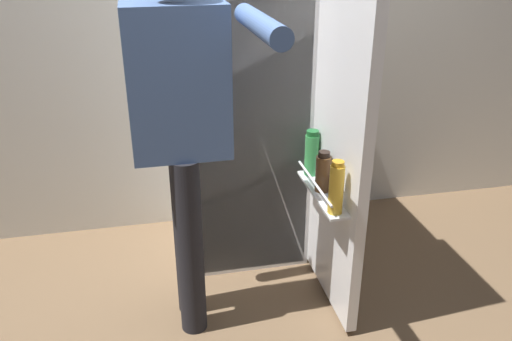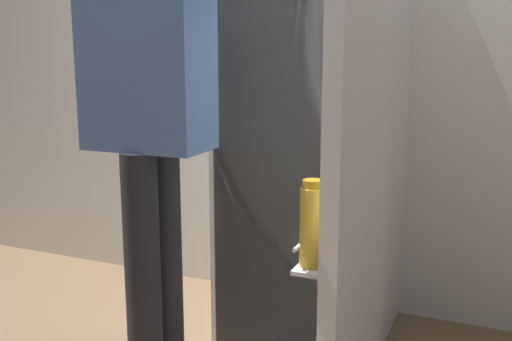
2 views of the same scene
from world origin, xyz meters
The scene contains 4 objects.
ground_plane centered at (0.00, 0.00, 0.00)m, with size 6.13×6.13×0.00m, color brown.
kitchen_wall centered at (0.00, 0.94, 1.25)m, with size 4.40×0.10×2.49m, color silver.
refrigerator centered at (0.02, 0.52, 0.90)m, with size 0.68×1.25×1.80m.
person centered at (-0.35, -0.06, 1.04)m, with size 0.53×0.72×1.73m.
Camera 1 is at (-0.48, -2.10, 1.71)m, focal length 36.56 mm.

